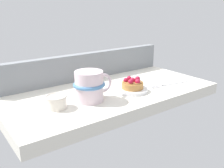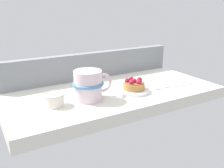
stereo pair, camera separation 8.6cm
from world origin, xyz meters
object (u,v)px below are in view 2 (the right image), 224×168
(dessert_plate, at_px, (134,91))
(dessert_fork, at_px, (174,86))
(coffee_mug, at_px, (89,85))
(sugar_bowl, at_px, (54,99))
(raspberry_tart, at_px, (134,85))

(dessert_plate, bearing_deg, dessert_fork, -9.76)
(coffee_mug, relative_size, dessert_fork, 0.79)
(dessert_fork, relative_size, sugar_bowl, 2.72)
(raspberry_tart, bearing_deg, dessert_fork, -9.76)
(dessert_plate, height_order, sugar_bowl, sugar_bowl)
(coffee_mug, xyz_separation_m, dessert_fork, (0.34, -0.04, -0.05))
(raspberry_tart, height_order, dessert_fork, raspberry_tart)
(coffee_mug, bearing_deg, sugar_bowl, 177.55)
(dessert_plate, height_order, coffee_mug, coffee_mug)
(dessert_plate, bearing_deg, coffee_mug, 174.80)
(dessert_fork, height_order, sugar_bowl, sugar_bowl)
(dessert_plate, height_order, raspberry_tart, raspberry_tart)
(dessert_fork, bearing_deg, sugar_bowl, 173.81)
(raspberry_tart, bearing_deg, dessert_plate, 172.27)
(raspberry_tart, relative_size, sugar_bowl, 1.18)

